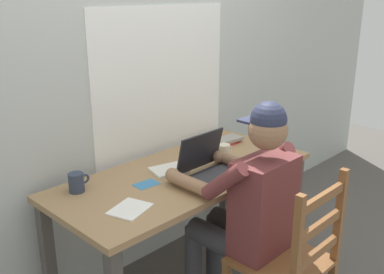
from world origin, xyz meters
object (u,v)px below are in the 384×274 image
at_px(seated_person, 247,203).
at_px(wooden_chair, 290,263).
at_px(computer_mouse, 256,163).
at_px(landscape_photo_print, 146,184).
at_px(desk, 185,188).
at_px(coffee_mug_white, 224,152).
at_px(book_stack_main, 228,140).
at_px(laptop, 211,166).
at_px(coffee_mug_dark, 77,182).

height_order(seated_person, wooden_chair, seated_person).
bearing_deg(computer_mouse, landscape_photo_print, 157.91).
bearing_deg(desk, wooden_chair, -87.39).
distance_m(desk, landscape_photo_print, 0.28).
bearing_deg(coffee_mug_white, computer_mouse, -71.20).
xyz_separation_m(computer_mouse, book_stack_main, (0.19, 0.37, 0.00)).
xyz_separation_m(book_stack_main, landscape_photo_print, (-0.82, -0.12, -0.02)).
bearing_deg(seated_person, laptop, 82.29).
bearing_deg(coffee_mug_white, wooden_chair, -111.84).
relative_size(desk, coffee_mug_dark, 13.14).
xyz_separation_m(seated_person, coffee_mug_white, (0.27, 0.39, 0.11)).
bearing_deg(seated_person, coffee_mug_dark, 133.26).
xyz_separation_m(computer_mouse, coffee_mug_dark, (-0.93, 0.44, 0.03)).
xyz_separation_m(desk, coffee_mug_dark, (-0.57, 0.21, 0.15)).
bearing_deg(seated_person, desk, 94.34).
xyz_separation_m(wooden_chair, coffee_mug_dark, (-0.60, 0.92, 0.34)).
bearing_deg(seated_person, computer_mouse, 30.26).
height_order(coffee_mug_white, book_stack_main, coffee_mug_white).
distance_m(computer_mouse, landscape_photo_print, 0.68).
bearing_deg(book_stack_main, laptop, -149.86).
xyz_separation_m(computer_mouse, landscape_photo_print, (-0.63, 0.25, -0.02)).
relative_size(wooden_chair, book_stack_main, 4.77).
height_order(desk, book_stack_main, book_stack_main).
distance_m(desk, coffee_mug_white, 0.34).
bearing_deg(laptop, wooden_chair, -93.90).
bearing_deg(wooden_chair, seated_person, 90.00).
xyz_separation_m(desk, laptop, (0.07, -0.14, 0.15)).
height_order(laptop, computer_mouse, laptop).
bearing_deg(seated_person, coffee_mug_white, 55.32).
xyz_separation_m(laptop, coffee_mug_dark, (-0.64, 0.35, -0.00)).
bearing_deg(coffee_mug_dark, book_stack_main, -3.58).
bearing_deg(landscape_photo_print, computer_mouse, -18.02).
xyz_separation_m(seated_person, laptop, (0.04, 0.29, 0.11)).
relative_size(computer_mouse, landscape_photo_print, 0.77).
height_order(wooden_chair, coffee_mug_white, wooden_chair).
bearing_deg(laptop, landscape_photo_print, 153.82).
relative_size(laptop, coffee_mug_dark, 2.80).
height_order(wooden_chair, computer_mouse, wooden_chair).
distance_m(laptop, landscape_photo_print, 0.37).
relative_size(seated_person, wooden_chair, 1.32).
bearing_deg(wooden_chair, laptop, 86.10).
relative_size(coffee_mug_white, landscape_photo_print, 0.89).
bearing_deg(coffee_mug_dark, seated_person, -46.74).
distance_m(coffee_mug_white, coffee_mug_dark, 0.90).
xyz_separation_m(seated_person, landscape_photo_print, (-0.29, 0.45, 0.06)).
distance_m(wooden_chair, coffee_mug_white, 0.79).
bearing_deg(coffee_mug_dark, laptop, -28.85).
relative_size(coffee_mug_dark, landscape_photo_print, 0.91).
bearing_deg(book_stack_main, coffee_mug_white, -144.85).
bearing_deg(desk, seated_person, -85.66).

